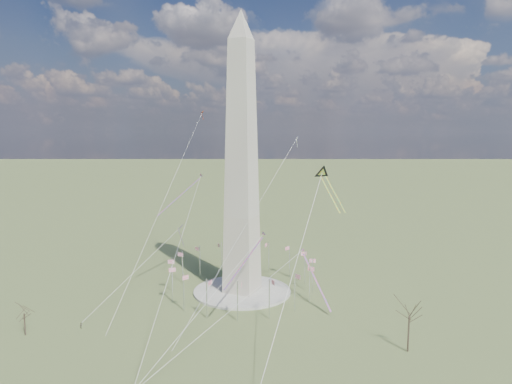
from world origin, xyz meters
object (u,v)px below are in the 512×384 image
at_px(washington_monument, 242,163).
at_px(kite_delta_black, 324,176).
at_px(person_west, 81,325).
at_px(tree_near, 409,314).

xyz_separation_m(washington_monument, kite_delta_black, (29.50, 2.51, -3.52)).
bearing_deg(kite_delta_black, washington_monument, -36.31).
height_order(person_west, kite_delta_black, kite_delta_black).
bearing_deg(tree_near, person_west, -165.03).
bearing_deg(kite_delta_black, person_west, -1.37).
bearing_deg(tree_near, washington_monument, 159.05).
bearing_deg(washington_monument, person_west, -122.95).
bearing_deg(person_west, washington_monument, -85.83).
bearing_deg(tree_near, kite_delta_black, 140.62).
height_order(washington_monument, kite_delta_black, washington_monument).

